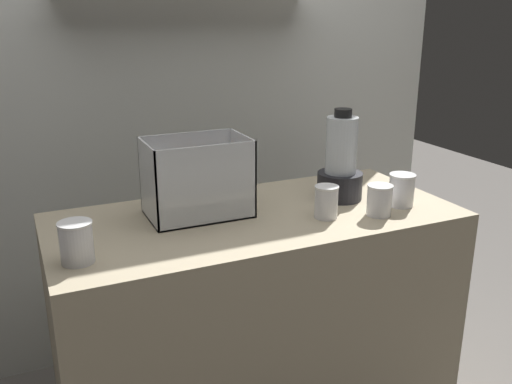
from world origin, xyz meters
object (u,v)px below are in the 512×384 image
Objects in this scene: juice_cup_pomegranate_right at (401,191)px; carrot_display_bin at (198,191)px; juice_cup_carrot_far_left at (77,245)px; juice_cup_pomegranate_middle at (379,202)px; blender_pitcher at (341,165)px; juice_cup_carrot_left at (326,204)px.

carrot_display_bin is at bearing 162.95° from juice_cup_pomegranate_right.
juice_cup_carrot_far_left reaches higher than juice_cup_pomegranate_middle.
juice_cup_pomegranate_right is at bearing -45.24° from blender_pitcher.
carrot_display_bin reaches higher than juice_cup_pomegranate_middle.
juice_cup_carrot_far_left is 1.11× the size of juice_cup_pomegranate_middle.
juice_cup_carrot_left is (0.38, -0.21, -0.03)m from carrot_display_bin.
juice_cup_pomegranate_right reaches higher than juice_cup_pomegranate_middle.
juice_cup_pomegranate_middle is 0.14m from juice_cup_pomegranate_right.
carrot_display_bin is at bearing 154.98° from juice_cup_pomegranate_middle.
carrot_display_bin is at bearing 27.89° from juice_cup_carrot_far_left.
juice_cup_carrot_left is 0.31m from juice_cup_pomegranate_right.
carrot_display_bin is at bearing 174.37° from blender_pitcher.
juice_cup_pomegranate_right reaches higher than juice_cup_carrot_left.
juice_cup_pomegranate_middle is (0.03, -0.21, -0.08)m from blender_pitcher.
juice_cup_pomegranate_middle is at bearing -159.60° from juice_cup_pomegranate_right.
juice_cup_pomegranate_middle is at bearing -17.05° from juice_cup_carrot_left.
juice_cup_carrot_left is 0.95× the size of juice_cup_pomegranate_right.
carrot_display_bin is 3.06× the size of juice_cup_carrot_left.
carrot_display_bin is 0.54m from blender_pitcher.
carrot_display_bin is 2.91× the size of juice_cup_pomegranate_right.
blender_pitcher is (0.53, -0.05, 0.05)m from carrot_display_bin.
blender_pitcher is 0.24m from juice_cup_pomegranate_right.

